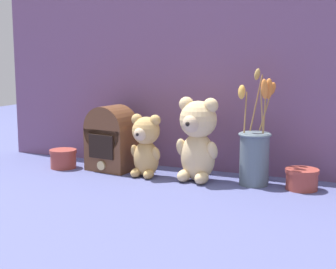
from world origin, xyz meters
TOP-DOWN VIEW (x-y plane):
  - ground_plane at (0.00, 0.00)m, footprint 4.00×4.00m
  - backdrop_wall at (0.00, 0.17)m, footprint 1.43×0.02m
  - teddy_bear_large at (0.10, 0.01)m, footprint 0.14×0.13m
  - teddy_bear_medium at (-0.07, -0.00)m, footprint 0.11×0.10m
  - flower_vase at (0.28, 0.04)m, footprint 0.11×0.12m
  - vintage_radio at (-0.22, 0.04)m, footprint 0.17×0.13m
  - decorative_tin_tall at (-0.38, -0.01)m, footprint 0.09×0.09m
  - decorative_tin_short at (0.42, 0.04)m, footprint 0.10×0.10m

SIDE VIEW (x-z plane):
  - ground_plane at x=0.00m, z-range 0.00..0.00m
  - decorative_tin_short at x=0.42m, z-range 0.00..0.06m
  - decorative_tin_tall at x=-0.38m, z-range 0.00..0.07m
  - flower_vase at x=0.28m, z-range -0.07..0.28m
  - teddy_bear_medium at x=-0.07m, z-range 0.00..0.21m
  - vintage_radio at x=-0.22m, z-range 0.00..0.22m
  - teddy_bear_large at x=0.10m, z-range 0.01..0.27m
  - backdrop_wall at x=0.00m, z-range 0.00..0.74m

